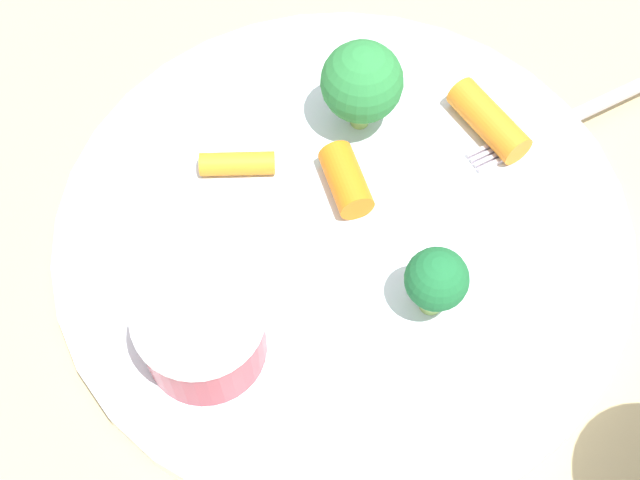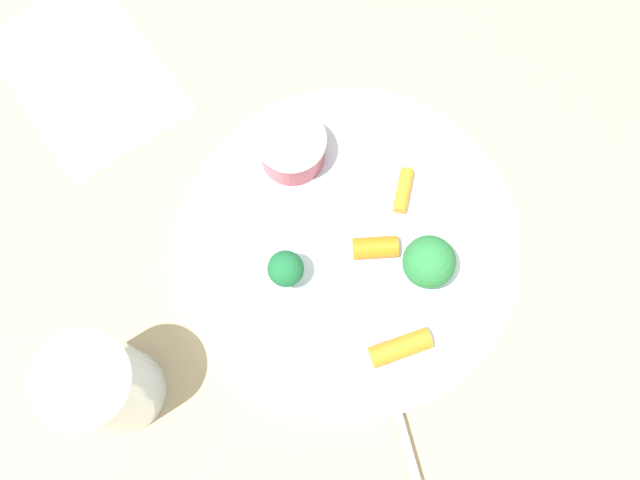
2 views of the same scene
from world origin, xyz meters
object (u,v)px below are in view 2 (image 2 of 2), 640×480
Objects in this scene: carrot_stick_1 at (375,247)px; fork at (404,436)px; sauce_cup at (292,148)px; broccoli_floret_0 at (429,262)px; carrot_stick_0 at (400,348)px; carrot_stick_2 at (403,191)px; napkin at (87,73)px; drinking_glass at (104,386)px; broccoli_floret_1 at (286,269)px; plate at (350,245)px.

fork is (-0.11, 0.10, -0.01)m from carrot_stick_1.
sauce_cup is 1.07× the size of broccoli_floret_0.
carrot_stick_1 is 0.15m from fork.
broccoli_floret_0 is 0.07m from carrot_stick_0.
sauce_cup is at bearing 18.73° from carrot_stick_2.
sauce_cup is 0.21m from napkin.
drinking_glass is 0.61× the size of napkin.
broccoli_floret_1 reaches higher than carrot_stick_0.
carrot_stick_0 is at bearing 151.78° from plate.
carrot_stick_0 is (-0.08, 0.05, 0.01)m from plate.
carrot_stick_1 is (0.04, 0.01, -0.02)m from broccoli_floret_0.
napkin is (0.22, -0.19, -0.05)m from drinking_glass.
plate is 0.22m from drinking_glass.
carrot_stick_2 is at bearing -54.75° from carrot_stick_0.
sauce_cup reaches higher than plate.
fork is at bearing 149.07° from sauce_cup.
plate reaches higher than napkin.
broccoli_floret_1 is 0.84× the size of carrot_stick_0.
sauce_cup is 1.52× the size of carrot_stick_2.
carrot_stick_2 is at bearing -39.59° from broccoli_floret_0.
plate is 1.98× the size of fork.
carrot_stick_0 is (-0.11, -0.01, -0.02)m from broccoli_floret_1.
plate is 0.09m from sauce_cup.
carrot_stick_1 is at bearing 13.67° from broccoli_floret_0.
plate is 0.06m from carrot_stick_2.
drinking_glass is at bearing 59.85° from broccoli_floret_0.
broccoli_floret_0 reaches higher than carrot_stick_1.
plate is 2.59× the size of drinking_glass.
broccoli_floret_1 is at bearing 66.95° from plate.
sauce_cup is at bearing -30.93° from fork.
carrot_stick_2 is 0.34× the size of drinking_glass.
broccoli_floret_1 is at bearing 4.80° from carrot_stick_0.
fork is at bearing 142.71° from plate.
napkin is (0.35, 0.04, -0.04)m from broccoli_floret_0.
plate is at bearing 82.60° from carrot_stick_2.
carrot_stick_1 is 0.25× the size of fork.
fork is 0.80× the size of napkin.
broccoli_floret_0 is at bearing -163.92° from plate.
plate is at bearing -113.05° from broccoli_floret_1.
broccoli_floret_1 reaches higher than sauce_cup.
drinking_glass is at bearing 46.60° from carrot_stick_0.
broccoli_floret_1 is 0.37× the size of drinking_glass.
plate is at bearing -176.31° from napkin.
carrot_stick_1 is 0.31m from napkin.
plate is 0.29m from napkin.
plate is 7.55× the size of carrot_stick_2.
plate is at bearing -37.29° from fork.
sauce_cup is 0.40× the size of fork.
carrot_stick_1 reaches higher than plate.
carrot_stick_1 is 0.06m from carrot_stick_2.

